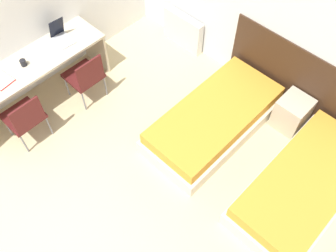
{
  "coord_description": "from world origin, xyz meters",
  "views": [
    {
      "loc": [
        1.84,
        0.22,
        4.33
      ],
      "look_at": [
        0.0,
        2.13,
        0.55
      ],
      "focal_mm": 40.0,
      "sensor_mm": 36.0,
      "label": 1
    }
  ],
  "objects_px": {
    "bed_near_window": "(214,120)",
    "chair_near_laptop": "(85,75)",
    "nightstand": "(292,113)",
    "chair_near_notebook": "(25,116)",
    "bed_near_door": "(304,185)",
    "laptop": "(61,36)"
  },
  "relations": [
    {
      "from": "bed_near_window",
      "to": "chair_near_laptop",
      "type": "distance_m",
      "value": 1.89
    },
    {
      "from": "chair_near_notebook",
      "to": "laptop",
      "type": "height_order",
      "value": "laptop"
    },
    {
      "from": "nightstand",
      "to": "laptop",
      "type": "distance_m",
      "value": 3.35
    },
    {
      "from": "bed_near_window",
      "to": "laptop",
      "type": "bearing_deg",
      "value": -160.97
    },
    {
      "from": "bed_near_window",
      "to": "chair_near_notebook",
      "type": "xyz_separation_m",
      "value": [
        -1.68,
        -1.82,
        0.27
      ]
    },
    {
      "from": "bed_near_window",
      "to": "chair_near_notebook",
      "type": "height_order",
      "value": "chair_near_notebook"
    },
    {
      "from": "laptop",
      "to": "bed_near_door",
      "type": "bearing_deg",
      "value": 15.8
    },
    {
      "from": "nightstand",
      "to": "bed_near_window",
      "type": "bearing_deg",
      "value": -131.77
    },
    {
      "from": "bed_near_window",
      "to": "chair_near_notebook",
      "type": "bearing_deg",
      "value": -132.58
    },
    {
      "from": "laptop",
      "to": "chair_near_notebook",
      "type": "bearing_deg",
      "value": -59.86
    },
    {
      "from": "chair_near_laptop",
      "to": "laptop",
      "type": "xyz_separation_m",
      "value": [
        -0.52,
        0.07,
        0.35
      ]
    },
    {
      "from": "bed_near_window",
      "to": "chair_near_laptop",
      "type": "relative_size",
      "value": 2.42
    },
    {
      "from": "bed_near_window",
      "to": "chair_near_laptop",
      "type": "height_order",
      "value": "chair_near_laptop"
    },
    {
      "from": "bed_near_window",
      "to": "nightstand",
      "type": "xyz_separation_m",
      "value": [
        0.71,
        0.8,
        0.05
      ]
    },
    {
      "from": "chair_near_laptop",
      "to": "laptop",
      "type": "distance_m",
      "value": 0.63
    },
    {
      "from": "nightstand",
      "to": "chair_near_notebook",
      "type": "bearing_deg",
      "value": -132.34
    },
    {
      "from": "nightstand",
      "to": "laptop",
      "type": "xyz_separation_m",
      "value": [
        -2.91,
        -1.55,
        0.57
      ]
    },
    {
      "from": "chair_near_notebook",
      "to": "bed_near_door",
      "type": "bearing_deg",
      "value": 30.02
    },
    {
      "from": "nightstand",
      "to": "chair_near_notebook",
      "type": "xyz_separation_m",
      "value": [
        -2.39,
        -2.62,
        0.22
      ]
    },
    {
      "from": "bed_near_door",
      "to": "nightstand",
      "type": "relative_size",
      "value": 4.09
    },
    {
      "from": "nightstand",
      "to": "bed_near_door",
      "type": "bearing_deg",
      "value": -48.23
    },
    {
      "from": "chair_near_notebook",
      "to": "bed_near_window",
      "type": "bearing_deg",
      "value": 46.95
    }
  ]
}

